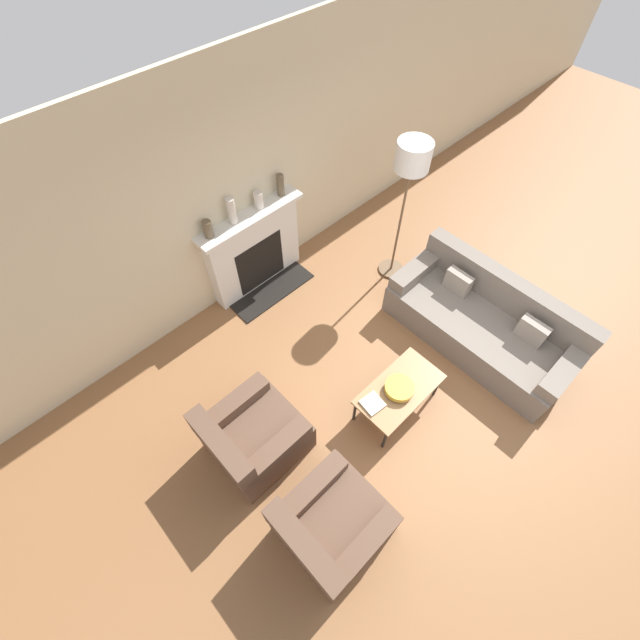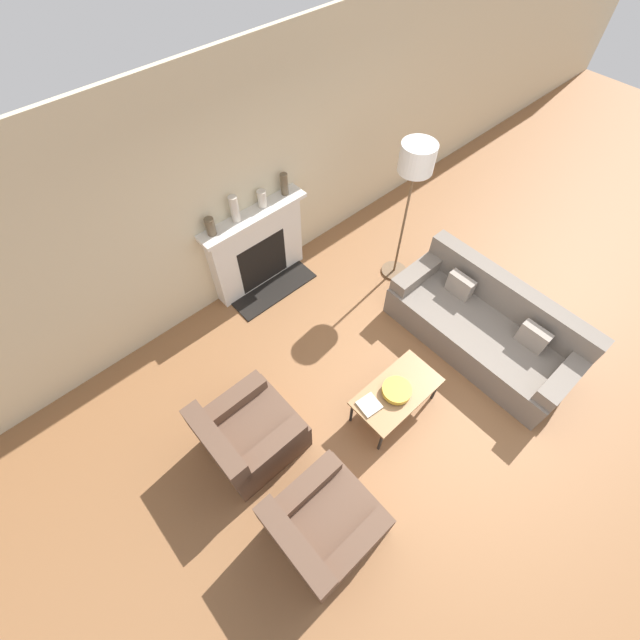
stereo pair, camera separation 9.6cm
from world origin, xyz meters
The scene contains 14 objects.
ground_plane centered at (0.00, 0.00, 0.00)m, with size 18.00×18.00×0.00m, color brown.
wall_back centered at (0.00, 2.86, 1.45)m, with size 18.00×0.06×2.90m.
fireplace centered at (-0.13, 2.72, 0.57)m, with size 1.42×0.59×1.16m.
couch centered at (1.24, 0.13, 0.30)m, with size 0.94×2.20×0.84m.
armchair_near centered at (-1.64, -0.20, 0.31)m, with size 0.89×0.82×0.82m.
armchair_far centered at (-1.64, 0.92, 0.31)m, with size 0.89×0.82×0.82m.
coffee_table centered at (-0.22, 0.22, 0.40)m, with size 0.96×0.51×0.44m.
bowl centered at (-0.25, 0.22, 0.49)m, with size 0.30×0.30×0.09m.
book centered at (-0.56, 0.30, 0.45)m, with size 0.23×0.23×0.02m.
floor_lamp centered at (1.32, 1.60, 1.65)m, with size 0.39×0.39×1.95m.
mantel_vase_left centered at (-0.67, 2.73, 1.27)m, with size 0.11×0.11×0.21m.
mantel_vase_center_left centered at (-0.33, 2.73, 1.32)m, with size 0.10×0.10×0.33m.
mantel_vase_center_right centered at (0.04, 2.73, 1.26)m, with size 0.11×0.11×0.21m.
mantel_vase_right centered at (0.38, 2.73, 1.30)m, with size 0.09×0.09×0.27m.
Camera 1 is at (-2.22, -0.66, 4.47)m, focal length 24.00 mm.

